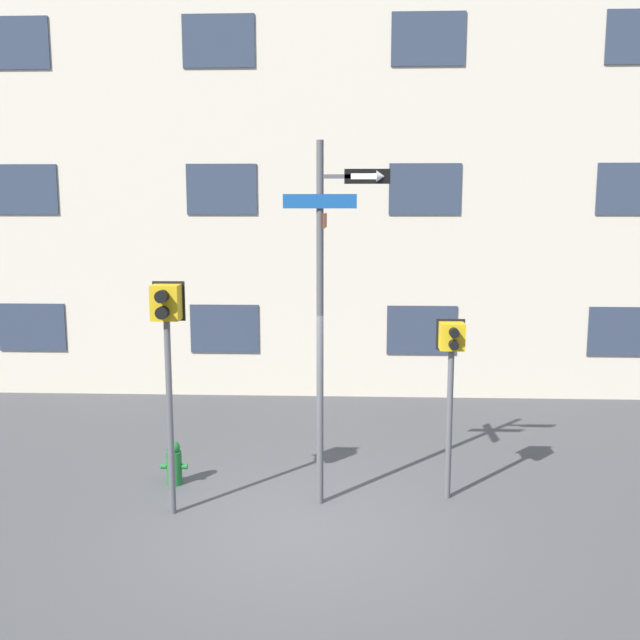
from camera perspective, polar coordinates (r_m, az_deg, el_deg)
ground_plane at (r=8.90m, az=-1.44°, el=-16.63°), size 60.00×60.00×0.00m
building_facade at (r=14.63m, az=0.26°, el=15.88°), size 24.00×0.63×11.19m
street_sign_pole at (r=8.95m, az=0.43°, el=1.85°), size 1.31×0.94×4.66m
pedestrian_signal_left at (r=8.90m, az=-12.15°, el=-0.97°), size 0.40×0.40×2.95m
pedestrian_signal_right at (r=9.42m, az=10.45°, el=-3.20°), size 0.37×0.40×2.41m
fire_hydrant at (r=10.37m, az=-11.59°, el=-11.20°), size 0.37×0.21×0.62m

